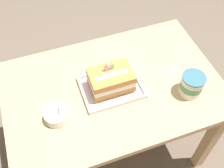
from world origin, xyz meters
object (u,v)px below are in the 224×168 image
(bowl_stack, at_px, (57,115))
(ice_cream_tub, at_px, (192,85))
(foil_tray, at_px, (111,88))
(birthday_cake, at_px, (111,80))
(serving_spoon_near_tray, at_px, (178,63))

(bowl_stack, xyz_separation_m, ice_cream_tub, (0.68, -0.08, 0.04))
(foil_tray, xyz_separation_m, ice_cream_tub, (0.38, -0.16, 0.05))
(birthday_cake, height_order, ice_cream_tub, birthday_cake)
(ice_cream_tub, relative_size, serving_spoon_near_tray, 0.96)
(bowl_stack, bearing_deg, foil_tray, 14.79)
(foil_tray, relative_size, bowl_stack, 2.54)
(serving_spoon_near_tray, bearing_deg, ice_cream_tub, -101.28)
(foil_tray, relative_size, ice_cream_tub, 2.56)
(serving_spoon_near_tray, bearing_deg, foil_tray, -174.94)
(foil_tray, distance_m, ice_cream_tub, 0.41)
(serving_spoon_near_tray, bearing_deg, bowl_stack, -170.73)
(ice_cream_tub, bearing_deg, bowl_stack, 173.49)
(ice_cream_tub, xyz_separation_m, serving_spoon_near_tray, (0.04, 0.20, -0.06))
(birthday_cake, xyz_separation_m, bowl_stack, (-0.31, -0.08, -0.05))
(birthday_cake, height_order, bowl_stack, birthday_cake)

